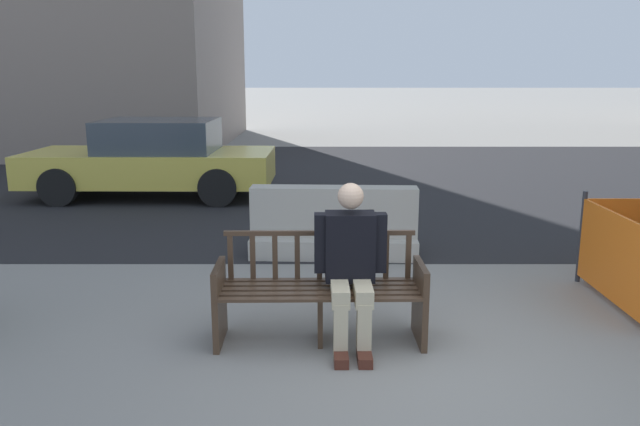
{
  "coord_description": "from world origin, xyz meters",
  "views": [
    {
      "loc": [
        -0.74,
        -4.23,
        2.16
      ],
      "look_at": [
        -0.74,
        2.07,
        0.75
      ],
      "focal_mm": 35.0,
      "sensor_mm": 36.0,
      "label": 1
    }
  ],
  "objects_px": {
    "seated_person": "(351,262)",
    "jersey_barrier_centre": "(334,227)",
    "street_bench": "(320,294)",
    "car_taxi_near": "(153,159)"
  },
  "relations": [
    {
      "from": "jersey_barrier_centre",
      "to": "street_bench",
      "type": "bearing_deg",
      "value": -93.82
    },
    {
      "from": "street_bench",
      "to": "car_taxi_near",
      "type": "height_order",
      "value": "car_taxi_near"
    },
    {
      "from": "seated_person",
      "to": "jersey_barrier_centre",
      "type": "relative_size",
      "value": 0.65
    },
    {
      "from": "jersey_barrier_centre",
      "to": "car_taxi_near",
      "type": "relative_size",
      "value": 0.47
    },
    {
      "from": "street_bench",
      "to": "seated_person",
      "type": "xyz_separation_m",
      "value": [
        0.25,
        -0.05,
        0.29
      ]
    },
    {
      "from": "seated_person",
      "to": "jersey_barrier_centre",
      "type": "distance_m",
      "value": 2.58
    },
    {
      "from": "street_bench",
      "to": "car_taxi_near",
      "type": "relative_size",
      "value": 0.39
    },
    {
      "from": "seated_person",
      "to": "street_bench",
      "type": "bearing_deg",
      "value": 167.75
    },
    {
      "from": "seated_person",
      "to": "car_taxi_near",
      "type": "height_order",
      "value": "car_taxi_near"
    },
    {
      "from": "seated_person",
      "to": "jersey_barrier_centre",
      "type": "bearing_deg",
      "value": 91.75
    }
  ]
}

